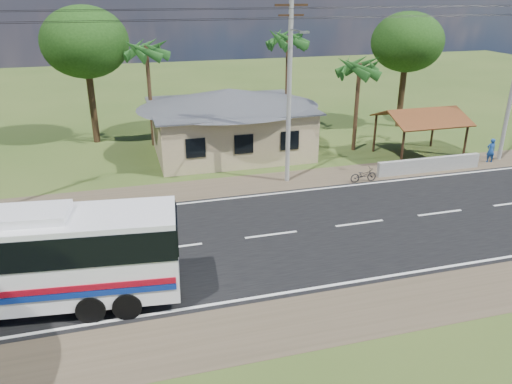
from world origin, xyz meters
TOP-DOWN VIEW (x-y plane):
  - ground at (0.00, 0.00)m, footprint 120.00×120.00m
  - road at (0.00, 0.00)m, footprint 120.00×16.00m
  - house at (1.00, 13.00)m, footprint 12.40×10.00m
  - waiting_shed at (13.00, 8.50)m, footprint 5.20×4.48m
  - concrete_barrier at (12.00, 5.60)m, footprint 7.00×0.30m
  - utility_poles at (2.67, 6.49)m, footprint 32.80×2.22m
  - palm_near at (9.50, 11.00)m, footprint 2.80×2.80m
  - palm_mid at (6.00, 15.50)m, footprint 2.80×2.80m
  - palm_far at (-4.00, 16.00)m, footprint 2.80×2.80m
  - tree_behind_house at (-8.00, 18.00)m, footprint 6.00×6.00m
  - tree_behind_shed at (16.00, 16.00)m, footprint 5.60×5.60m
  - motorcycle at (7.27, 5.10)m, footprint 1.63×0.57m
  - person at (16.92, 6.14)m, footprint 0.64×0.47m

SIDE VIEW (x-z plane):
  - ground at x=0.00m, z-range 0.00..0.00m
  - road at x=0.00m, z-range -0.01..0.02m
  - motorcycle at x=7.27m, z-range 0.00..0.85m
  - concrete_barrier at x=12.00m, z-range 0.00..0.90m
  - person at x=16.92m, z-range 0.00..1.61m
  - house at x=1.00m, z-range 0.14..5.14m
  - waiting_shed at x=13.00m, z-range 1.05..4.40m
  - palm_near at x=9.50m, z-range 2.36..9.06m
  - utility_poles at x=2.67m, z-range 0.27..11.27m
  - palm_far at x=-4.00m, z-range 2.83..10.53m
  - tree_behind_shed at x=16.00m, z-range 2.17..11.19m
  - tree_behind_house at x=-8.00m, z-range 2.31..11.92m
  - palm_mid at x=6.00m, z-range 3.06..11.26m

